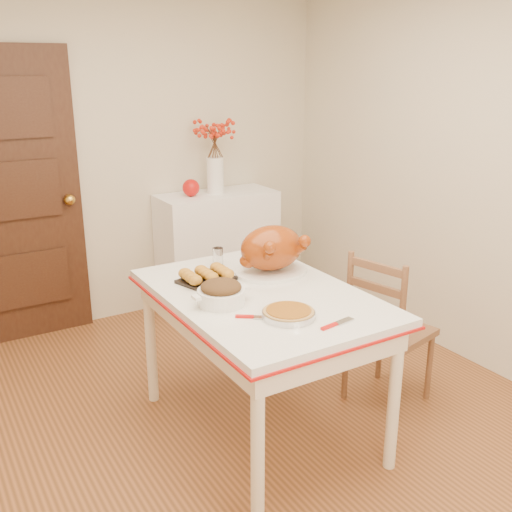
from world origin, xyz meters
TOP-DOWN VIEW (x-y plane):
  - floor at (0.00, 0.00)m, footprint 3.50×4.00m
  - wall_back at (0.00, 2.00)m, footprint 3.50×0.00m
  - wall_right at (1.75, 0.00)m, footprint 0.00×4.00m
  - door_back at (-0.70, 1.97)m, footprint 0.85×0.06m
  - sideboard at (0.75, 1.78)m, footprint 0.95×0.42m
  - kitchen_table at (0.10, 0.05)m, footprint 0.93×1.36m
  - chair_oak at (0.92, -0.06)m, footprint 0.49×0.49m
  - berry_vase at (0.74, 1.78)m, footprint 0.31×0.31m
  - apple at (0.53, 1.78)m, footprint 0.13×0.13m
  - turkey_platter at (0.30, 0.27)m, footprint 0.52×0.47m
  - pumpkin_pie at (0.04, -0.29)m, footprint 0.27×0.27m
  - stuffing_dish at (-0.14, 0.02)m, footprint 0.35×0.31m
  - rolls_tray at (-0.07, 0.34)m, footprint 0.32×0.28m
  - pie_server at (0.18, -0.46)m, footprint 0.20×0.09m
  - carving_knife at (-0.07, -0.23)m, footprint 0.22×0.18m
  - drinking_glass at (0.11, 0.54)m, footprint 0.07×0.07m
  - shaker_pair at (0.41, 0.59)m, footprint 0.10×0.07m

SIDE VIEW (x-z plane):
  - floor at x=0.00m, z-range 0.00..0.00m
  - kitchen_table at x=0.10m, z-range 0.00..0.82m
  - chair_oak at x=0.92m, z-range 0.00..0.93m
  - sideboard at x=0.75m, z-range 0.00..0.95m
  - pie_server at x=0.18m, z-range 0.82..0.83m
  - carving_knife at x=-0.07m, z-range 0.82..0.83m
  - pumpkin_pie at x=0.04m, z-range 0.82..0.87m
  - rolls_tray at x=-0.07m, z-range 0.82..0.89m
  - shaker_pair at x=0.41m, z-range 0.82..0.91m
  - drinking_glass at x=0.11m, z-range 0.82..0.92m
  - stuffing_dish at x=-0.14m, z-range 0.82..0.93m
  - turkey_platter at x=0.30m, z-range 0.82..1.08m
  - apple at x=0.53m, z-range 0.95..1.08m
  - door_back at x=-0.70m, z-range 0.00..2.06m
  - berry_vase at x=0.74m, z-range 0.95..1.54m
  - wall_back at x=0.00m, z-range 0.00..2.50m
  - wall_right at x=1.75m, z-range 0.00..2.50m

